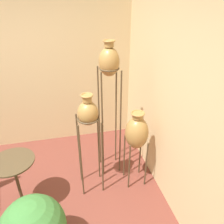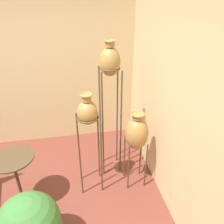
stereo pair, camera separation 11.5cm
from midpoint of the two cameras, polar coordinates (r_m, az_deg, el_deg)
wall_back at (r=3.77m, az=-23.30°, el=10.62°), size 7.82×0.06×2.70m
wall_right at (r=2.19m, az=21.37°, el=-1.03°), size 0.06×7.82×2.70m
vase_stand_tall at (r=2.71m, az=0.73°, el=11.52°), size 0.27×0.27×1.90m
vase_stand_medium at (r=2.56m, az=-5.13°, el=-0.96°), size 0.28×0.28×1.38m
vase_stand_short at (r=2.79m, az=7.60°, el=-5.67°), size 0.30×0.30×1.10m
side_table at (r=2.86m, az=-22.88°, el=-14.01°), size 0.49×0.49×0.73m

